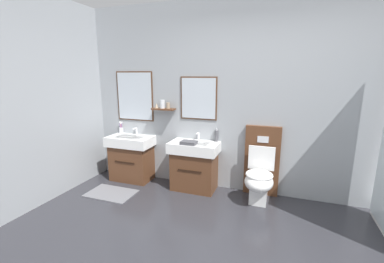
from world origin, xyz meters
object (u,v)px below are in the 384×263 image
at_px(vanity_sink_left, 132,157).
at_px(toothbrush_cup, 121,130).
at_px(vanity_sink_right, 194,164).
at_px(soap_dispenser, 216,136).
at_px(folded_hand_towel, 189,143).
at_px(toilet, 260,173).

height_order(vanity_sink_left, toothbrush_cup, toothbrush_cup).
distance_m(vanity_sink_right, soap_dispenser, 0.54).
xyz_separation_m(vanity_sink_left, vanity_sink_right, (1.08, 0.00, 0.00)).
bearing_deg(vanity_sink_left, folded_hand_towel, -6.95).
bearing_deg(vanity_sink_right, toothbrush_cup, 173.78).
bearing_deg(vanity_sink_right, soap_dispenser, 28.74).
relative_size(toilet, folded_hand_towel, 4.55).
distance_m(toothbrush_cup, soap_dispenser, 1.64).
bearing_deg(toothbrush_cup, vanity_sink_left, -28.03).
xyz_separation_m(toilet, toothbrush_cup, (-2.31, 0.16, 0.41)).
xyz_separation_m(toothbrush_cup, folded_hand_towel, (1.32, -0.27, -0.03)).
bearing_deg(vanity_sink_left, vanity_sink_right, 0.00).
bearing_deg(vanity_sink_right, folded_hand_towel, -107.53).
xyz_separation_m(toilet, folded_hand_towel, (-0.99, -0.11, 0.37)).
height_order(toilet, folded_hand_towel, toilet).
xyz_separation_m(vanity_sink_left, folded_hand_towel, (1.04, -0.13, 0.36)).
height_order(vanity_sink_right, toilet, toilet).
height_order(vanity_sink_left, folded_hand_towel, folded_hand_towel).
bearing_deg(toothbrush_cup, soap_dispenser, 0.35).
bearing_deg(soap_dispenser, toilet, -14.39).
bearing_deg(toothbrush_cup, toilet, -3.98).
bearing_deg(folded_hand_towel, vanity_sink_right, 72.47).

